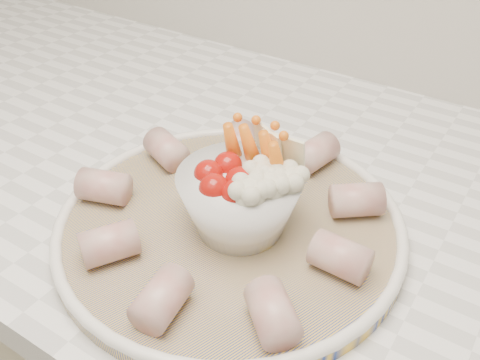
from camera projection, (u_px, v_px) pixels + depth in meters
The scene contains 3 objects.
serving_platter at pixel (230, 224), 0.55m from camera, with size 0.45×0.45×0.02m.
veggie_bowl at pixel (243, 195), 0.51m from camera, with size 0.12×0.12×0.10m.
cured_meat_rolls at pixel (230, 208), 0.53m from camera, with size 0.31×0.32×0.03m.
Camera 1 is at (0.21, 1.00, 1.29)m, focal length 40.00 mm.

